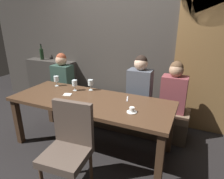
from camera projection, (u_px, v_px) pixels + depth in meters
name	position (u px, v px, depth m)	size (l,w,h in m)	color
ground	(92.00, 146.00, 2.89)	(9.00, 9.00, 0.00)	black
back_wall_tiled	(124.00, 35.00, 3.42)	(6.00, 0.12, 3.00)	#423D38
arched_door	(208.00, 47.00, 2.88)	(0.90, 0.05, 2.55)	olive
back_counter	(53.00, 82.00, 4.21)	(1.10, 0.28, 0.95)	#38342F
dining_table	(91.00, 105.00, 2.66)	(2.20, 0.84, 0.74)	#412B1C
banquette_bench	(112.00, 112.00, 3.41)	(2.50, 0.44, 0.45)	#4A3C2E
chair_near_side	(69.00, 143.00, 2.01)	(0.48, 0.48, 0.98)	#4C3321
diner_redhead	(62.00, 74.00, 3.61)	(0.36, 0.24, 0.73)	#2D473D
diner_bearded	(140.00, 83.00, 3.00)	(0.36, 0.24, 0.81)	#4C515B
diner_far_end	(174.00, 88.00, 2.85)	(0.36, 0.24, 0.76)	brown
wine_bottle_dark_red	(42.00, 54.00, 4.09)	(0.08, 0.08, 0.33)	black
wine_glass_center_front	(75.00, 83.00, 2.92)	(0.08, 0.08, 0.16)	silver
wine_glass_far_left	(90.00, 83.00, 2.94)	(0.08, 0.08, 0.16)	silver
wine_glass_end_left	(56.00, 79.00, 3.12)	(0.08, 0.08, 0.16)	silver
espresso_cup	(132.00, 110.00, 2.27)	(0.12, 0.12, 0.06)	white
fork_on_table	(127.00, 99.00, 2.65)	(0.02, 0.17, 0.01)	silver
folded_napkin	(67.00, 95.00, 2.79)	(0.11, 0.10, 0.01)	silver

